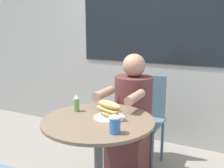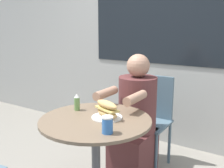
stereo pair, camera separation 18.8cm
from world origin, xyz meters
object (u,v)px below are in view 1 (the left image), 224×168
Objects in this scene: seated_diner at (131,126)px; sandwich_on_plate at (109,110)px; diner_chair at (145,111)px; drink_cup at (115,125)px; cafe_table at (98,146)px; condiment_bottle at (77,103)px.

seated_diner is 5.12× the size of sandwich_on_plate.
seated_diner reaches higher than diner_chair.
sandwich_on_plate is 0.26m from drink_cup.
seated_diner is at bearing 88.60° from cafe_table.
diner_chair is 4.00× the size of sandwich_on_plate.
drink_cup is at bearing -38.04° from cafe_table.
condiment_bottle is (-0.43, 0.23, 0.01)m from drink_cup.
diner_chair is at bearing 74.02° from condiment_bottle.
cafe_table is 0.68× the size of seated_diner.
seated_diner is (0.00, -0.35, -0.04)m from diner_chair.
sandwich_on_plate is at bearing 124.41° from drink_cup.
sandwich_on_plate is 0.28m from condiment_bottle.
condiment_bottle reaches higher than drink_cup.
condiment_bottle is at bearing 151.11° from drink_cup.
cafe_table is 0.34m from condiment_bottle.
seated_diner is 8.99× the size of condiment_bottle.
diner_chair is 8.52× the size of drink_cup.
seated_diner reaches higher than cafe_table.
cafe_table is 0.35m from drink_cup.
cafe_table is at bearing -133.32° from sandwich_on_plate.
diner_chair reaches higher than cafe_table.
diner_chair is 0.88m from sandwich_on_plate.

